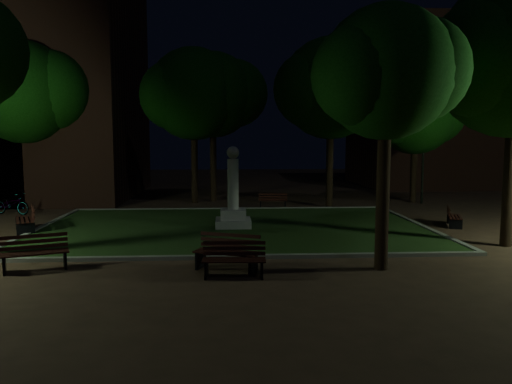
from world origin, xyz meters
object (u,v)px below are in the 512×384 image
bench_left_side (27,220)px  bicycle (11,204)px  bench_right_side (453,217)px  monument (233,205)px  bench_near_right (227,253)px  bench_far_side (273,201)px  bench_near_left (234,261)px  bench_west_near (35,254)px

bench_left_side → bicycle: bicycle is taller
bench_right_side → bicycle: bearing=97.7°
monument → bench_near_right: size_ratio=1.71×
bench_near_right → bicycle: 14.63m
bench_right_side → bicycle: bicycle is taller
monument → bench_far_side: size_ratio=2.15×
bench_near_left → bench_west_near: (-5.43, 1.00, 0.02)m
monument → bench_far_side: 6.03m
bench_west_near → bench_left_side: size_ratio=0.95×
bench_near_right → bench_left_side: bearing=164.2°
bench_right_side → bench_left_side: bearing=111.2°
bench_right_side → bicycle: (-19.40, 4.31, 0.13)m
bench_left_side → bicycle: (-2.51, 4.61, 0.03)m
bench_left_side → bench_far_side: bench_left_side is taller
bench_near_left → bicycle: 15.29m
bicycle → bench_near_left: bearing=-119.8°
monument → bench_left_side: monument is taller
bench_near_left → bench_right_side: bench_near_left is taller
bench_near_left → bench_left_side: (-7.85, 6.64, 0.05)m
bench_left_side → bench_far_side: size_ratio=1.29×
monument → bench_west_near: size_ratio=1.75×
bench_near_left → bench_right_side: 11.40m
bench_west_near → bicycle: (-4.92, 10.25, 0.06)m
bench_west_near → bench_far_side: size_ratio=1.23×
bench_far_side → bicycle: bearing=11.6°
monument → bench_near_left: monument is taller
bench_left_side → bench_far_side: 11.68m
bench_near_right → bench_far_side: bearing=100.6°
monument → bench_near_right: monument is taller
bench_near_left → bench_west_near: bearing=172.1°
bench_left_side → bicycle: bearing=-174.7°
bench_west_near → bench_far_side: bench_west_near is taller
bench_near_left → bench_west_near: bench_west_near is taller
monument → bench_near_right: bearing=-92.1°
bench_near_left → bicycle: bicycle is taller
bicycle → bench_far_side: bearing=-66.1°
monument → bench_near_left: 7.04m
bench_near_right → bench_right_side: bearing=55.6°
bench_near_left → bench_left_side: 10.28m
monument → bench_left_side: (-7.91, -0.38, -0.49)m
monument → bicycle: 11.25m
bench_right_side → bicycle: 19.87m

